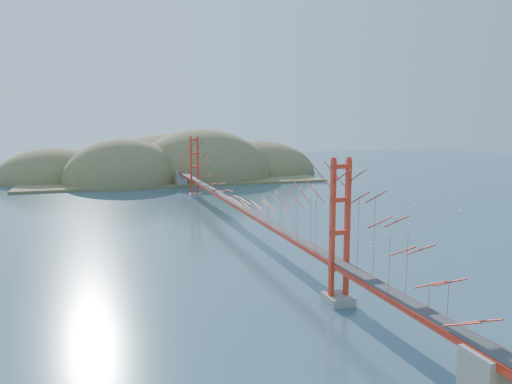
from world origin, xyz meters
name	(u,v)px	position (x,y,z in m)	size (l,w,h in m)	color
ground	(237,228)	(0.00, 0.00, 0.00)	(320.00, 320.00, 0.00)	#315162
bridge	(236,177)	(0.00, 0.18, 7.01)	(2.20, 94.40, 12.00)	gray
far_headlands	(176,176)	(2.21, 68.52, 0.00)	(84.00, 58.00, 25.00)	brown
sailboat_9	(480,195)	(53.31, 13.84, 0.16)	(0.69, 0.69, 0.74)	white
sailboat_1	(410,224)	(23.88, -5.39, 0.14)	(0.57, 0.57, 0.60)	white
sailboat_0	(396,217)	(24.83, -0.52, 0.16)	(0.54, 0.63, 0.72)	white
sailboat_6	(375,246)	(12.32, -15.23, 0.14)	(0.56, 0.56, 0.59)	white
sailboat_14	(416,205)	(34.54, 8.26, 0.13)	(0.51, 0.51, 0.55)	white
sailboat_10	(371,276)	(6.00, -24.93, 0.14)	(0.50, 0.53, 0.59)	white
sailboat_11	(450,200)	(43.78, 10.75, 0.15)	(0.61, 0.61, 0.66)	white
sailboat_7	(300,188)	(23.70, 34.27, 0.16)	(0.63, 0.51, 0.74)	white
sailboat_12	(277,193)	(16.53, 29.23, 0.16)	(0.65, 0.59, 0.73)	white
sailboat_15	(301,186)	(25.33, 37.14, 0.14)	(0.48, 0.53, 0.60)	white
sailboat_16	(364,202)	(27.29, 13.27, 0.15)	(0.62, 0.62, 0.65)	white
sailboat_4	(460,210)	(37.82, 1.17, 0.15)	(0.56, 0.58, 0.65)	white
sailboat_3	(315,201)	(19.49, 17.02, 0.15)	(0.65, 0.65, 0.69)	white
sailboat_8	(338,190)	(30.10, 28.98, 0.16)	(0.66, 0.60, 0.74)	white
sailboat_17	(420,196)	(41.27, 16.30, 0.15)	(0.60, 0.50, 0.70)	white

